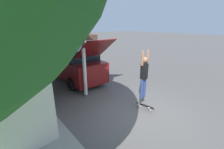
{
  "coord_description": "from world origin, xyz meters",
  "views": [
    {
      "loc": [
        -4.26,
        -3.28,
        3.35
      ],
      "look_at": [
        0.1,
        1.81,
        1.12
      ],
      "focal_mm": 24.0,
      "sensor_mm": 36.0,
      "label": 1
    }
  ],
  "objects_px": {
    "skateboarder": "(144,74)",
    "car_down_street": "(25,46)",
    "skateboard": "(145,106)",
    "suv_parked": "(72,62)"
  },
  "relations": [
    {
      "from": "skateboard",
      "to": "skateboarder",
      "type": "bearing_deg",
      "value": 67.01
    },
    {
      "from": "skateboarder",
      "to": "suv_parked",
      "type": "bearing_deg",
      "value": 96.43
    },
    {
      "from": "car_down_street",
      "to": "skateboarder",
      "type": "relative_size",
      "value": 2.19
    },
    {
      "from": "suv_parked",
      "to": "car_down_street",
      "type": "relative_size",
      "value": 1.36
    },
    {
      "from": "suv_parked",
      "to": "skateboarder",
      "type": "distance_m",
      "value": 5.25
    },
    {
      "from": "skateboarder",
      "to": "car_down_street",
      "type": "bearing_deg",
      "value": 90.81
    },
    {
      "from": "car_down_street",
      "to": "skateboard",
      "type": "xyz_separation_m",
      "value": [
        0.18,
        -20.01,
        -0.43
      ]
    },
    {
      "from": "suv_parked",
      "to": "skateboard",
      "type": "xyz_separation_m",
      "value": [
        0.49,
        -5.44,
        -0.91
      ]
    },
    {
      "from": "car_down_street",
      "to": "skateboard",
      "type": "relative_size",
      "value": 5.4
    },
    {
      "from": "skateboarder",
      "to": "skateboard",
      "type": "distance_m",
      "value": 1.31
    }
  ]
}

